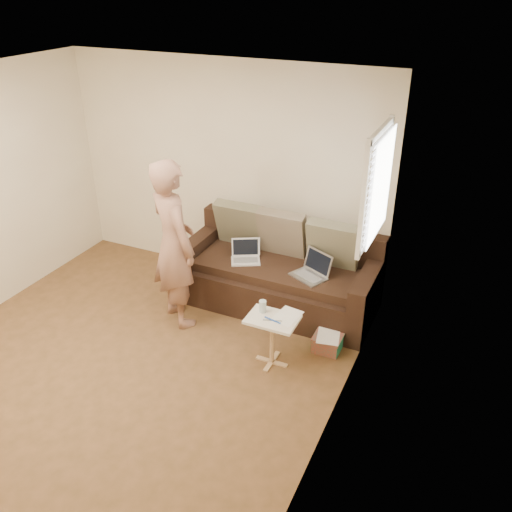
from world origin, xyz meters
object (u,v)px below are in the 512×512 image
Objects in this scene: laptop_silver at (308,277)px; drinking_glass at (263,306)px; sofa at (278,271)px; striped_box at (328,342)px; person at (174,244)px; side_table at (272,341)px; laptop_white at (246,261)px.

laptop_silver is 3.04× the size of drinking_glass.
drinking_glass is (0.23, -0.94, 0.16)m from sofa.
striped_box is at bearing -35.95° from sofa.
drinking_glass is (1.10, -0.22, -0.33)m from person.
laptop_white is at bearing 128.32° from side_table.
person is (-1.27, -0.59, 0.40)m from laptop_silver.
side_table is at bearing -160.24° from person.
person is (-0.87, -0.73, 0.49)m from sofa.
sofa is at bearing -11.95° from laptop_white.
side_table is at bearing -135.50° from striped_box.
sofa is 0.44m from laptop_silver.
laptop_white is 0.61× the size of side_table.
laptop_white reaches higher than side_table.
laptop_silver is 0.82m from drinking_glass.
drinking_glass reaches higher than side_table.
laptop_white is at bearing -163.94° from sofa.
laptop_white is 1.18m from side_table.
laptop_silver reaches higher than side_table.
side_table is (0.36, -1.00, -0.16)m from sofa.
laptop_silver is 1.46m from person.
striped_box is at bearing 32.95° from drinking_glass.
person is 1.42m from side_table.
sofa is 7.75× the size of striped_box.
side_table is at bearing -70.35° from sofa.
side_table is 1.85× the size of striped_box.
laptop_silver is at bearing 131.78° from striped_box.
laptop_silver reaches higher than striped_box.
striped_box is at bearing -142.37° from person.
sofa reaches higher than side_table.
laptop_white is at bearing -156.71° from laptop_silver.
side_table is 0.35m from drinking_glass.
side_table reaches higher than striped_box.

